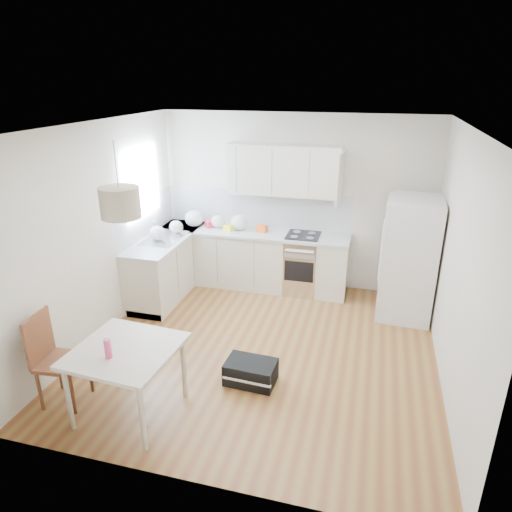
{
  "coord_description": "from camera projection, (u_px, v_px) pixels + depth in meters",
  "views": [
    {
      "loc": [
        1.19,
        -4.74,
        3.18
      ],
      "look_at": [
        -0.17,
        0.4,
        1.08
      ],
      "focal_mm": 32.0,
      "sensor_mm": 36.0,
      "label": 1
    }
  ],
  "objects": [
    {
      "name": "grocery_bag_d",
      "position": [
        176.0,
        227.0,
        7.03
      ],
      "size": [
        0.22,
        0.18,
        0.19
      ],
      "primitive_type": "ellipsoid",
      "color": "silver",
      "rests_on": "counter_back"
    },
    {
      "name": "pendant_lamp",
      "position": [
        120.0,
        203.0,
        3.88
      ],
      "size": [
        0.38,
        0.38,
        0.27
      ],
      "primitive_type": "cylinder",
      "rotation": [
        0.0,
        0.0,
        0.13
      ],
      "color": "#B4A78A",
      "rests_on": "ceiling"
    },
    {
      "name": "sink",
      "position": [
        164.0,
        238.0,
        6.84
      ],
      "size": [
        0.5,
        0.8,
        0.16
      ],
      "primitive_type": null,
      "color": "silver",
      "rests_on": "counter_left"
    },
    {
      "name": "counter_back",
      "position": [
        253.0,
        233.0,
        7.14
      ],
      "size": [
        3.02,
        0.64,
        0.04
      ],
      "primitive_type": "cube",
      "color": "#B9BCBF",
      "rests_on": "cabinets_back"
    },
    {
      "name": "cabinets_back",
      "position": [
        253.0,
        260.0,
        7.31
      ],
      "size": [
        3.0,
        0.6,
        0.88
      ],
      "primitive_type": "cube",
      "color": "beige",
      "rests_on": "floor"
    },
    {
      "name": "snack_orange",
      "position": [
        262.0,
        229.0,
        7.09
      ],
      "size": [
        0.17,
        0.13,
        0.11
      ],
      "primitive_type": "cube",
      "rotation": [
        0.0,
        0.0,
        -0.17
      ],
      "color": "#D24C12",
      "rests_on": "counter_back"
    },
    {
      "name": "floor",
      "position": [
        261.0,
        349.0,
        5.71
      ],
      "size": [
        4.2,
        4.2,
        0.0
      ],
      "primitive_type": "plane",
      "color": "brown",
      "rests_on": "ground"
    },
    {
      "name": "wall_left",
      "position": [
        100.0,
        233.0,
        5.72
      ],
      "size": [
        0.0,
        4.2,
        4.2
      ],
      "primitive_type": "plane",
      "rotation": [
        1.57,
        0.0,
        1.57
      ],
      "color": "silver",
      "rests_on": "floor"
    },
    {
      "name": "upper_cabinets",
      "position": [
        284.0,
        170.0,
        6.8
      ],
      "size": [
        1.7,
        0.32,
        0.75
      ],
      "primitive_type": "cube",
      "color": "beige",
      "rests_on": "wall_back"
    },
    {
      "name": "snack_yellow",
      "position": [
        228.0,
        228.0,
        7.15
      ],
      "size": [
        0.16,
        0.13,
        0.1
      ],
      "primitive_type": "cube",
      "rotation": [
        0.0,
        0.0,
        -0.35
      ],
      "color": "yellow",
      "rests_on": "counter_back"
    },
    {
      "name": "drink_bottle",
      "position": [
        108.0,
        347.0,
        4.2
      ],
      "size": [
        0.08,
        0.08,
        0.22
      ],
      "primitive_type": "cylinder",
      "rotation": [
        0.0,
        0.0,
        -0.37
      ],
      "color": "#D33A70",
      "rests_on": "dining_table"
    },
    {
      "name": "counter_left",
      "position": [
        166.0,
        238.0,
        6.89
      ],
      "size": [
        0.64,
        1.82,
        0.04
      ],
      "primitive_type": "cube",
      "color": "#B9BCBF",
      "rests_on": "cabinets_left"
    },
    {
      "name": "backsplash_back",
      "position": [
        257.0,
        209.0,
        7.29
      ],
      "size": [
        3.0,
        0.01,
        0.58
      ],
      "primitive_type": "cube",
      "color": "white",
      "rests_on": "wall_back"
    },
    {
      "name": "wall_back",
      "position": [
        295.0,
        202.0,
        7.1
      ],
      "size": [
        4.2,
        0.0,
        4.2
      ],
      "primitive_type": "plane",
      "rotation": [
        1.57,
        0.0,
        0.0
      ],
      "color": "silver",
      "rests_on": "floor"
    },
    {
      "name": "refrigerator",
      "position": [
        410.0,
        259.0,
        6.27
      ],
      "size": [
        0.86,
        0.89,
        1.69
      ],
      "primitive_type": null,
      "rotation": [
        0.0,
        0.0,
        -0.06
      ],
      "color": "silver",
      "rests_on": "floor"
    },
    {
      "name": "wall_right",
      "position": [
        458.0,
        266.0,
        4.71
      ],
      "size": [
        0.0,
        4.2,
        4.2
      ],
      "primitive_type": "plane",
      "rotation": [
        1.57,
        0.0,
        -1.57
      ],
      "color": "silver",
      "rests_on": "floor"
    },
    {
      "name": "grocery_bag_b",
      "position": [
        218.0,
        221.0,
        7.28
      ],
      "size": [
        0.23,
        0.19,
        0.21
      ],
      "primitive_type": "ellipsoid",
      "color": "silver",
      "rests_on": "counter_back"
    },
    {
      "name": "backsplash_left",
      "position": [
        146.0,
        217.0,
        6.85
      ],
      "size": [
        0.01,
        1.8,
        0.58
      ],
      "primitive_type": "cube",
      "color": "white",
      "rests_on": "wall_left"
    },
    {
      "name": "grocery_bag_c",
      "position": [
        239.0,
        222.0,
        7.16
      ],
      "size": [
        0.27,
        0.23,
        0.24
      ],
      "primitive_type": "ellipsoid",
      "color": "silver",
      "rests_on": "counter_back"
    },
    {
      "name": "snack_red",
      "position": [
        211.0,
        224.0,
        7.31
      ],
      "size": [
        0.19,
        0.18,
        0.11
      ],
      "primitive_type": "cube",
      "rotation": [
        0.0,
        0.0,
        0.74
      ],
      "color": "red",
      "rests_on": "counter_back"
    },
    {
      "name": "dining_chair",
      "position": [
        62.0,
        360.0,
        4.63
      ],
      "size": [
        0.46,
        0.46,
        1.0
      ],
      "primitive_type": null,
      "rotation": [
        0.0,
        0.0,
        0.1
      ],
      "color": "#522A18",
      "rests_on": "floor"
    },
    {
      "name": "ceiling",
      "position": [
        262.0,
        126.0,
        4.72
      ],
      "size": [
        4.2,
        4.2,
        0.0
      ],
      "primitive_type": "plane",
      "rotation": [
        3.14,
        0.0,
        0.0
      ],
      "color": "white",
      "rests_on": "wall_back"
    },
    {
      "name": "dining_table",
      "position": [
        126.0,
        356.0,
        4.4
      ],
      "size": [
        1.01,
        1.01,
        0.75
      ],
      "rotation": [
        0.0,
        0.0,
        -0.07
      ],
      "color": "beige",
      "rests_on": "floor"
    },
    {
      "name": "gym_bag",
      "position": [
        251.0,
        372.0,
        5.06
      ],
      "size": [
        0.57,
        0.39,
        0.25
      ],
      "primitive_type": "cube",
      "rotation": [
        0.0,
        0.0,
        -0.05
      ],
      "color": "black",
      "rests_on": "floor"
    },
    {
      "name": "window_glassblock",
      "position": [
        142.0,
        182.0,
        6.6
      ],
      "size": [
        0.02,
        1.0,
        1.0
      ],
      "primitive_type": "cube",
      "color": "#BFE0F9",
      "rests_on": "wall_left"
    },
    {
      "name": "grocery_bag_e",
      "position": [
        158.0,
        233.0,
        6.71
      ],
      "size": [
        0.25,
        0.21,
        0.22
      ],
      "primitive_type": "ellipsoid",
      "color": "silver",
      "rests_on": "counter_left"
    },
    {
      "name": "grocery_bag_a",
      "position": [
        194.0,
        218.0,
        7.32
      ],
      "size": [
        0.3,
        0.25,
        0.27
      ],
      "primitive_type": "ellipsoid",
      "color": "silver",
      "rests_on": "counter_back"
    },
    {
      "name": "range_oven",
      "position": [
        302.0,
        265.0,
        7.12
      ],
      "size": [
        0.5,
        0.61,
        0.88
      ],
      "primitive_type": null,
      "color": "silver",
      "rests_on": "floor"
    },
    {
      "name": "cabinets_left",
      "position": [
        168.0,
        266.0,
        7.06
      ],
      "size": [
        0.6,
        1.8,
        0.88
      ],
      "primitive_type": "cube",
      "color": "beige",
      "rests_on": "floor"
    }
  ]
}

